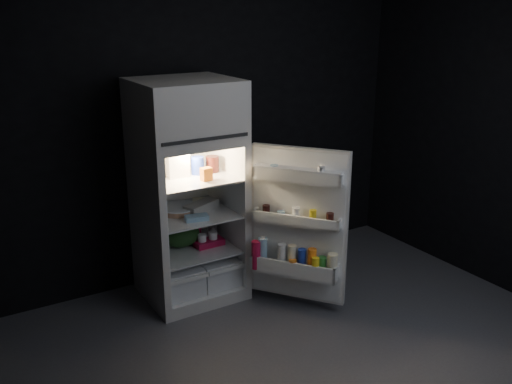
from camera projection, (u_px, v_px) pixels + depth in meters
floor at (314, 359)px, 3.89m from camera, size 4.00×3.40×0.00m
wall_back at (199, 123)px, 4.85m from camera, size 4.00×0.00×2.70m
refrigerator at (187, 184)px, 4.52m from camera, size 0.76×0.71×1.78m
fridge_door at (297, 229)px, 4.35m from camera, size 0.59×0.69×1.22m
milk_jug at (176, 161)px, 4.45m from camera, size 0.18×0.18×0.24m
mayo_jar at (198, 166)px, 4.51m from camera, size 0.13×0.13×0.14m
jam_jar at (212, 164)px, 4.57m from camera, size 0.12×0.12×0.13m
amber_bottle at (149, 165)px, 4.38m from camera, size 0.09×0.09×0.22m
small_carton at (206, 174)px, 4.35m from camera, size 0.09×0.07×0.10m
egg_carton at (201, 207)px, 4.59m from camera, size 0.34×0.23×0.07m
pie at (178, 210)px, 4.56m from camera, size 0.35×0.35×0.04m
flat_package at (197, 218)px, 4.38m from camera, size 0.19×0.12×0.04m
wrapped_pkg at (200, 202)px, 4.72m from camera, size 0.16×0.15×0.05m
produce_bag at (181, 235)px, 4.64m from camera, size 0.33×0.29×0.20m
yogurt_tray at (209, 243)px, 4.67m from camera, size 0.24×0.13×0.05m
small_can_red at (197, 233)px, 4.82m from camera, size 0.09×0.09×0.09m
small_can_silver at (212, 231)px, 4.86m from camera, size 0.09×0.09×0.09m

